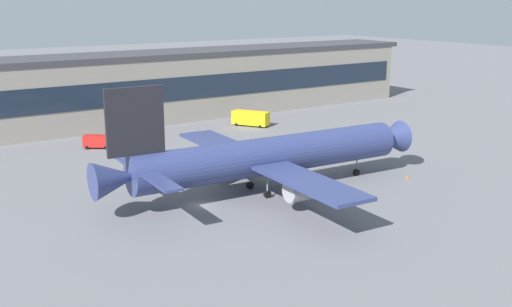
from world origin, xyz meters
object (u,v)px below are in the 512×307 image
object	(u,v)px
fuel_truck	(250,118)
traffic_cone_0	(348,190)
crew_van	(97,141)
traffic_cone_1	(407,177)
airliner	(266,156)

from	to	relation	value
fuel_truck	traffic_cone_0	world-z (taller)	fuel_truck
crew_van	traffic_cone_1	distance (m)	58.98
airliner	traffic_cone_1	bearing A→B (deg)	-16.74
traffic_cone_0	crew_van	bearing A→B (deg)	113.52
fuel_truck	traffic_cone_1	xyz separation A→B (m)	(-2.24, -49.29, -1.59)
fuel_truck	crew_van	xyz separation A→B (m)	(-36.45, -1.25, -0.42)
airliner	traffic_cone_0	world-z (taller)	airliner
crew_van	traffic_cone_0	size ratio (longest dim) A/B	7.40
fuel_truck	traffic_cone_0	distance (m)	51.97
crew_van	traffic_cone_0	xyz separation A→B (m)	(21.05, -48.36, -1.09)
fuel_truck	crew_van	size ratio (longest dim) A/B	1.56
airliner	fuel_truck	size ratio (longest dim) A/B	6.13
airliner	fuel_truck	world-z (taller)	airliner
crew_van	traffic_cone_1	size ratio (longest dim) A/B	9.46
crew_van	traffic_cone_0	bearing A→B (deg)	-66.48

